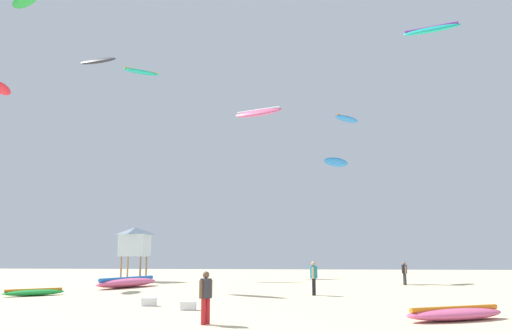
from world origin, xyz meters
TOP-DOWN VIEW (x-y plane):
  - person_foreground at (-0.26, 4.29)m, footprint 0.35×0.44m
  - person_midground at (9.57, 24.96)m, footprint 0.35×0.51m
  - person_left at (3.22, 15.61)m, footprint 0.39×0.56m
  - kite_grounded_near at (-8.34, 20.73)m, footprint 3.35×5.65m
  - kite_grounded_mid at (7.47, 5.94)m, footprint 3.79×2.60m
  - kite_grounded_far at (-10.86, 14.03)m, footprint 2.79×2.66m
  - lifeguard_tower at (-10.36, 28.02)m, footprint 2.30×2.30m
  - cooler_box at (-3.58, 9.60)m, footprint 0.56×0.36m
  - gear_bag at (-1.65, 8.18)m, footprint 0.56×0.36m
  - kite_aloft_0 at (-0.97, 31.23)m, footprint 4.60×2.88m
  - kite_aloft_1 at (5.88, 23.51)m, footprint 2.15×2.33m
  - kite_aloft_2 at (10.23, 17.09)m, footprint 3.30×2.03m
  - kite_aloft_5 at (-18.67, 22.09)m, footprint 1.19×2.93m
  - kite_aloft_6 at (5.48, 29.73)m, footprint 2.70×3.11m
  - kite_aloft_7 at (-14.67, 40.90)m, footprint 3.88×3.20m
  - kite_aloft_8 at (-17.42, 35.66)m, footprint 4.24×2.00m

SIDE VIEW (x-z plane):
  - cooler_box at x=-3.58m, z-range 0.00..0.32m
  - gear_bag at x=-1.65m, z-range 0.00..0.32m
  - kite_grounded_far at x=-10.86m, z-range 0.00..0.35m
  - kite_grounded_mid at x=7.47m, z-range -0.01..0.44m
  - kite_grounded_near at x=-8.34m, z-range -0.03..0.66m
  - person_foreground at x=-0.26m, z-range 0.13..1.69m
  - person_midground at x=9.57m, z-range 0.13..1.70m
  - person_left at x=3.22m, z-range 0.14..1.85m
  - lifeguard_tower at x=-10.36m, z-range 0.98..5.13m
  - kite_aloft_6 at x=5.48m, z-range 8.99..9.77m
  - kite_aloft_1 at x=5.88m, z-range 11.14..11.49m
  - kite_aloft_5 at x=-18.67m, z-range 13.43..14.15m
  - kite_aloft_0 at x=-0.97m, z-range 13.56..14.69m
  - kite_aloft_2 at x=10.23m, z-range 14.43..15.16m
  - kite_aloft_8 at x=-17.42m, z-range 20.57..21.60m
  - kite_aloft_7 at x=-14.67m, z-range 21.52..22.02m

